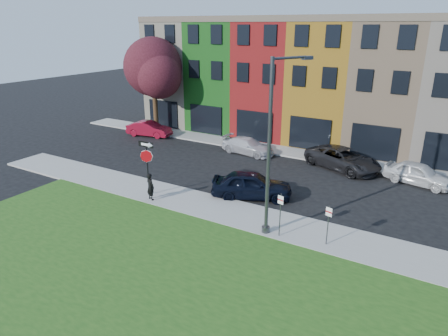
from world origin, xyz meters
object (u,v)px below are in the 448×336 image
Objects in this scene: stop_sign at (147,157)px; sedan_near at (252,185)px; man at (150,187)px; street_lamp at (272,149)px.

sedan_near is at bearing 28.13° from stop_sign.
man is 0.19× the size of street_lamp.
street_lamp reaches higher than stop_sign.
stop_sign is at bearing 96.07° from sedan_near.
man is 0.32× the size of sedan_near.
street_lamp is (7.53, 0.07, 3.43)m from man.
street_lamp is at bearing -4.10° from stop_sign.
sedan_near is at bearing -128.21° from man.
man is 5.95m from sedan_near.
man is at bearing -41.38° from stop_sign.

